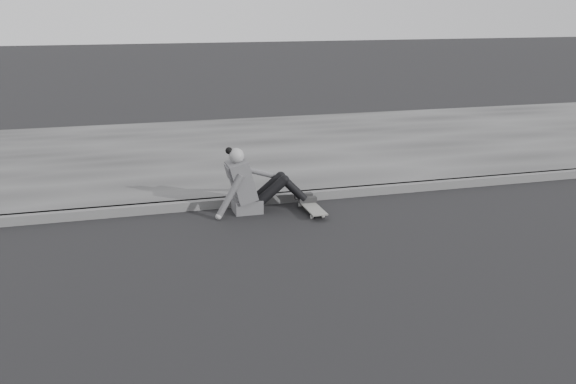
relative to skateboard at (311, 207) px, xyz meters
name	(u,v)px	position (x,y,z in m)	size (l,w,h in m)	color
ground	(339,276)	(-0.36, -2.03, -0.07)	(80.00, 80.00, 0.00)	black
curb	(274,198)	(-0.36, 0.55, -0.01)	(24.00, 0.16, 0.12)	#525252
sidewalk	(232,151)	(-0.36, 3.57, -0.01)	(24.00, 6.00, 0.12)	#3E3E3E
skateboard	(311,207)	(0.00, 0.00, 0.00)	(0.20, 0.78, 0.09)	#A6A5A0
seated_woman	(252,185)	(-0.73, 0.25, 0.29)	(1.38, 0.46, 0.88)	#4E4E50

